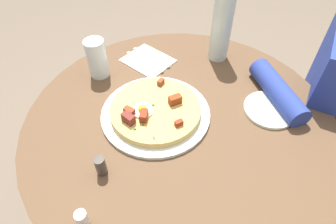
{
  "coord_description": "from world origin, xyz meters",
  "views": [
    {
      "loc": [
        -0.54,
        -0.23,
        1.4
      ],
      "look_at": [
        -0.01,
        0.04,
        0.76
      ],
      "focal_mm": 30.48,
      "sensor_mm": 36.0,
      "label": 1
    }
  ],
  "objects_px": {
    "fork": "(151,57)",
    "knife": "(145,62)",
    "dining_table": "(179,151)",
    "pepper_shaker": "(101,166)",
    "water_bottle": "(222,26)",
    "bread_plate": "(270,109)",
    "breakfast_pizza": "(155,110)",
    "salt_shaker": "(82,218)",
    "water_glass": "(97,58)",
    "person_seated": "(320,126)",
    "pizza_plate": "(156,113)"
  },
  "relations": [
    {
      "from": "fork",
      "to": "knife",
      "type": "distance_m",
      "value": 0.04
    },
    {
      "from": "dining_table",
      "to": "pepper_shaker",
      "type": "relative_size",
      "value": 16.07
    },
    {
      "from": "pepper_shaker",
      "to": "water_bottle",
      "type": "bearing_deg",
      "value": -8.7
    },
    {
      "from": "bread_plate",
      "to": "pepper_shaker",
      "type": "height_order",
      "value": "pepper_shaker"
    },
    {
      "from": "breakfast_pizza",
      "to": "salt_shaker",
      "type": "height_order",
      "value": "breakfast_pizza"
    },
    {
      "from": "water_glass",
      "to": "salt_shaker",
      "type": "height_order",
      "value": "water_glass"
    },
    {
      "from": "knife",
      "to": "pepper_shaker",
      "type": "height_order",
      "value": "pepper_shaker"
    },
    {
      "from": "knife",
      "to": "water_bottle",
      "type": "bearing_deg",
      "value": -131.27
    },
    {
      "from": "fork",
      "to": "salt_shaker",
      "type": "height_order",
      "value": "salt_shaker"
    },
    {
      "from": "dining_table",
      "to": "water_bottle",
      "type": "distance_m",
      "value": 0.46
    },
    {
      "from": "person_seated",
      "to": "salt_shaker",
      "type": "relative_size",
      "value": 24.82
    },
    {
      "from": "bread_plate",
      "to": "knife",
      "type": "xyz_separation_m",
      "value": [
        0.03,
        0.47,
        0.0
      ]
    },
    {
      "from": "person_seated",
      "to": "pepper_shaker",
      "type": "xyz_separation_m",
      "value": [
        -0.67,
        0.55,
        0.26
      ]
    },
    {
      "from": "breakfast_pizza",
      "to": "water_bottle",
      "type": "bearing_deg",
      "value": -10.18
    },
    {
      "from": "dining_table",
      "to": "pizza_plate",
      "type": "relative_size",
      "value": 2.86
    },
    {
      "from": "water_glass",
      "to": "salt_shaker",
      "type": "bearing_deg",
      "value": -148.05
    },
    {
      "from": "bread_plate",
      "to": "salt_shaker",
      "type": "bearing_deg",
      "value": 151.42
    },
    {
      "from": "dining_table",
      "to": "pepper_shaker",
      "type": "xyz_separation_m",
      "value": [
        -0.26,
        0.1,
        0.21
      ]
    },
    {
      "from": "pizza_plate",
      "to": "salt_shaker",
      "type": "height_order",
      "value": "salt_shaker"
    },
    {
      "from": "dining_table",
      "to": "person_seated",
      "type": "distance_m",
      "value": 0.61
    },
    {
      "from": "dining_table",
      "to": "person_seated",
      "type": "relative_size",
      "value": 0.85
    },
    {
      "from": "breakfast_pizza",
      "to": "knife",
      "type": "bearing_deg",
      "value": 36.99
    },
    {
      "from": "breakfast_pizza",
      "to": "person_seated",
      "type": "bearing_deg",
      "value": -50.13
    },
    {
      "from": "pepper_shaker",
      "to": "bread_plate",
      "type": "bearing_deg",
      "value": -38.96
    },
    {
      "from": "fork",
      "to": "salt_shaker",
      "type": "xyz_separation_m",
      "value": [
        -0.62,
        -0.17,
        0.02
      ]
    },
    {
      "from": "pizza_plate",
      "to": "breakfast_pizza",
      "type": "distance_m",
      "value": 0.02
    },
    {
      "from": "bread_plate",
      "to": "water_bottle",
      "type": "xyz_separation_m",
      "value": [
        0.19,
        0.25,
        0.12
      ]
    },
    {
      "from": "person_seated",
      "to": "fork",
      "type": "relative_size",
      "value": 6.31
    },
    {
      "from": "person_seated",
      "to": "dining_table",
      "type": "bearing_deg",
      "value": 132.68
    },
    {
      "from": "water_bottle",
      "to": "salt_shaker",
      "type": "relative_size",
      "value": 5.67
    },
    {
      "from": "dining_table",
      "to": "person_seated",
      "type": "bearing_deg",
      "value": -47.32
    },
    {
      "from": "person_seated",
      "to": "pizza_plate",
      "type": "xyz_separation_m",
      "value": [
        -0.43,
        0.52,
        0.24
      ]
    },
    {
      "from": "knife",
      "to": "water_bottle",
      "type": "distance_m",
      "value": 0.3
    },
    {
      "from": "bread_plate",
      "to": "person_seated",
      "type": "bearing_deg",
      "value": -39.16
    },
    {
      "from": "water_bottle",
      "to": "knife",
      "type": "bearing_deg",
      "value": 125.2
    },
    {
      "from": "person_seated",
      "to": "salt_shaker",
      "type": "distance_m",
      "value": 0.98
    },
    {
      "from": "breakfast_pizza",
      "to": "pepper_shaker",
      "type": "height_order",
      "value": "breakfast_pizza"
    },
    {
      "from": "salt_shaker",
      "to": "pizza_plate",
      "type": "bearing_deg",
      "value": 1.99
    },
    {
      "from": "dining_table",
      "to": "salt_shaker",
      "type": "xyz_separation_m",
      "value": [
        -0.39,
        0.06,
        0.2
      ]
    },
    {
      "from": "person_seated",
      "to": "fork",
      "type": "height_order",
      "value": "person_seated"
    },
    {
      "from": "fork",
      "to": "water_glass",
      "type": "relative_size",
      "value": 1.31
    },
    {
      "from": "fork",
      "to": "pepper_shaker",
      "type": "xyz_separation_m",
      "value": [
        -0.49,
        -0.13,
        0.02
      ]
    },
    {
      "from": "dining_table",
      "to": "pepper_shaker",
      "type": "height_order",
      "value": "pepper_shaker"
    },
    {
      "from": "knife",
      "to": "salt_shaker",
      "type": "relative_size",
      "value": 3.94
    },
    {
      "from": "water_glass",
      "to": "pepper_shaker",
      "type": "xyz_separation_m",
      "value": [
        -0.33,
        -0.24,
        -0.04
      ]
    },
    {
      "from": "salt_shaker",
      "to": "dining_table",
      "type": "bearing_deg",
      "value": -8.91
    },
    {
      "from": "knife",
      "to": "person_seated",
      "type": "bearing_deg",
      "value": -148.45
    },
    {
      "from": "breakfast_pizza",
      "to": "pizza_plate",
      "type": "bearing_deg",
      "value": -23.64
    },
    {
      "from": "person_seated",
      "to": "salt_shaker",
      "type": "height_order",
      "value": "person_seated"
    },
    {
      "from": "dining_table",
      "to": "knife",
      "type": "height_order",
      "value": "knife"
    }
  ]
}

